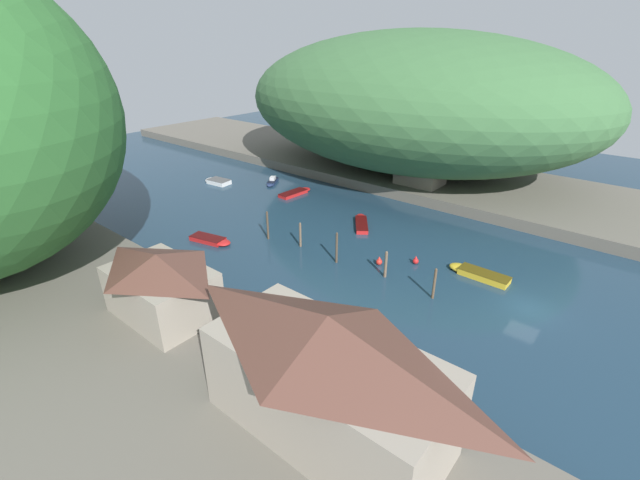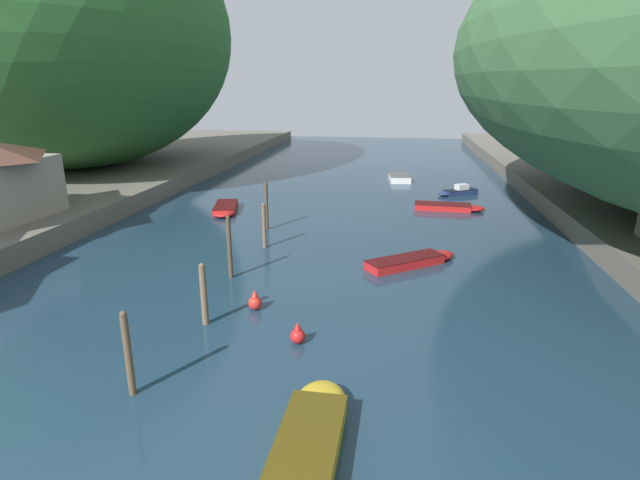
{
  "view_description": "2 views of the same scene",
  "coord_description": "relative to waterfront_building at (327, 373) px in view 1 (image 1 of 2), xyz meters",
  "views": [
    {
      "loc": [
        -34.82,
        -5.61,
        21.05
      ],
      "look_at": [
        -1.71,
        21.6,
        0.51
      ],
      "focal_mm": 24.0,
      "sensor_mm": 36.0,
      "label": 1
    },
    {
      "loc": [
        4.56,
        -6.17,
        9.75
      ],
      "look_at": [
        -0.09,
        23.7,
        0.41
      ],
      "focal_mm": 28.0,
      "sensor_mm": 36.0,
      "label": 2
    }
  ],
  "objects": [
    {
      "name": "waterfront_building",
      "position": [
        0.0,
        0.0,
        0.0
      ],
      "size": [
        6.55,
        13.95,
        7.45
      ],
      "color": "gray",
      "rests_on": "left_bank"
    },
    {
      "name": "mooring_post_second",
      "position": [
        18.25,
        7.37,
        -3.9
      ],
      "size": [
        0.28,
        0.28,
        2.77
      ],
      "color": "brown",
      "rests_on": "water_surface"
    },
    {
      "name": "right_bank",
      "position": [
        48.61,
        25.15,
        -4.57
      ],
      "size": [
        22.0,
        120.0,
        1.45
      ],
      "color": "#666056",
      "rests_on": "ground"
    },
    {
      "name": "channel_buoy_far",
      "position": [
        19.94,
        9.11,
        -4.93
      ],
      "size": [
        0.63,
        0.63,
        0.95
      ],
      "color": "red",
      "rests_on": "water_surface"
    },
    {
      "name": "right_bank_cottage",
      "position": [
        42.35,
        16.41,
        -1.44
      ],
      "size": [
        5.14,
        6.75,
        4.68
      ],
      "color": "gray",
      "rests_on": "right_bank"
    },
    {
      "name": "mooring_post_middle",
      "position": [
        17.57,
        12.75,
        -3.59
      ],
      "size": [
        0.23,
        0.23,
        3.39
      ],
      "color": "#4C3D2D",
      "rests_on": "water_surface"
    },
    {
      "name": "hillside_right",
      "position": [
        49.71,
        22.46,
        6.49
      ],
      "size": [
        40.83,
        57.17,
        20.67
      ],
      "color": "#3D6B3D",
      "rests_on": "right_bank"
    },
    {
      "name": "boat_red_skiff",
      "position": [
        31.69,
        36.28,
        -4.98
      ],
      "size": [
        4.06,
        3.04,
        0.98
      ],
      "rotation": [
        0.0,
        0.0,
        2.11
      ],
      "color": "navy",
      "rests_on": "water_surface"
    },
    {
      "name": "person_on_quay",
      "position": [
        3.51,
        2.46,
        -2.87
      ],
      "size": [
        0.23,
        0.38,
        1.69
      ],
      "rotation": [
        0.0,
        0.0,
        1.55
      ],
      "color": "#282D3D",
      "rests_on": "left_bank"
    },
    {
      "name": "channel_buoy_near",
      "position": [
        22.47,
        6.33,
        -4.94
      ],
      "size": [
        0.61,
        0.61,
        0.91
      ],
      "color": "red",
      "rests_on": "water_surface"
    },
    {
      "name": "boat_near_quay",
      "position": [
        23.99,
        0.59,
        -4.98
      ],
      "size": [
        1.79,
        5.86,
        0.64
      ],
      "rotation": [
        0.0,
        0.0,
        6.27
      ],
      "color": "gold",
      "rests_on": "water_surface"
    },
    {
      "name": "boat_cabin_cruiser",
      "position": [
        12.47,
        26.46,
        -5.03
      ],
      "size": [
        2.74,
        5.27,
        0.53
      ],
      "rotation": [
        0.0,
        0.0,
        3.37
      ],
      "color": "red",
      "rests_on": "water_surface"
    },
    {
      "name": "mooring_post_nearest",
      "position": [
        17.74,
        2.13,
        -3.78
      ],
      "size": [
        0.24,
        0.24,
        3.01
      ],
      "color": "brown",
      "rests_on": "water_surface"
    },
    {
      "name": "mooring_post_fourth",
      "position": [
        18.01,
        18.07,
        -3.86
      ],
      "size": [
        0.25,
        0.25,
        2.85
      ],
      "color": "brown",
      "rests_on": "water_surface"
    },
    {
      "name": "boat_mid_channel",
      "position": [
        30.58,
        30.1,
        -5.05
      ],
      "size": [
        5.69,
        1.94,
        0.5
      ],
      "rotation": [
        0.0,
        0.0,
        4.66
      ],
      "color": "red",
      "rests_on": "water_surface"
    },
    {
      "name": "boat_far_upstream",
      "position": [
        26.3,
        43.21,
        -4.95
      ],
      "size": [
        2.47,
        4.51,
        0.7
      ],
      "rotation": [
        0.0,
        0.0,
        0.1
      ],
      "color": "white",
      "rests_on": "water_surface"
    },
    {
      "name": "mooring_post_farthest",
      "position": [
        17.08,
        22.19,
        -3.59
      ],
      "size": [
        0.24,
        0.24,
        3.39
      ],
      "color": "#4C3D2D",
      "rests_on": "water_surface"
    },
    {
      "name": "boathouse_shed",
      "position": [
        0.41,
        16.37,
        -1.17
      ],
      "size": [
        5.87,
        8.67,
        5.19
      ],
      "color": "gray",
      "rests_on": "left_bank"
    },
    {
      "name": "left_bank",
      "position": [
        -5.6,
        25.15,
        -4.57
      ],
      "size": [
        22.0,
        120.0,
        1.45
      ],
      "color": "#666056",
      "rests_on": "ground"
    },
    {
      "name": "boat_open_rowboat",
      "position": [
        27.3,
        16.33,
        -5.03
      ],
      "size": [
        5.47,
        4.57,
        0.53
      ],
      "rotation": [
        0.0,
        0.0,
        5.36
      ],
      "color": "red",
      "rests_on": "water_surface"
    },
    {
      "name": "water_surface",
      "position": [
        21.51,
        25.15,
        -5.29
      ],
      "size": [
        130.0,
        130.0,
        0.0
      ],
      "primitive_type": "plane",
      "color": "#1E384C",
      "rests_on": "ground"
    }
  ]
}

